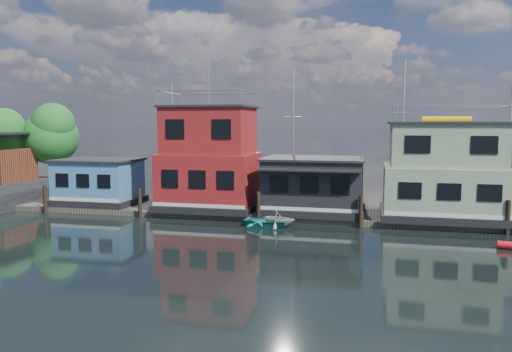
% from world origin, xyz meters
% --- Properties ---
extents(ground, '(160.00, 160.00, 0.00)m').
position_xyz_m(ground, '(0.00, 0.00, 0.00)').
color(ground, black).
rests_on(ground, ground).
extents(dock, '(48.00, 5.00, 0.40)m').
position_xyz_m(dock, '(0.00, 12.00, 0.20)').
color(dock, '#595147').
rests_on(dock, ground).
extents(houseboat_blue, '(6.40, 4.90, 3.66)m').
position_xyz_m(houseboat_blue, '(-18.00, 12.00, 2.21)').
color(houseboat_blue, black).
rests_on(houseboat_blue, dock).
extents(houseboat_red, '(7.40, 5.90, 11.86)m').
position_xyz_m(houseboat_red, '(-8.50, 12.00, 4.10)').
color(houseboat_red, black).
rests_on(houseboat_red, dock).
extents(houseboat_dark, '(7.40, 6.10, 4.06)m').
position_xyz_m(houseboat_dark, '(-0.50, 11.98, 2.42)').
color(houseboat_dark, black).
rests_on(houseboat_dark, dock).
extents(houseboat_green, '(8.40, 5.90, 7.03)m').
position_xyz_m(houseboat_green, '(8.50, 12.00, 3.55)').
color(houseboat_green, black).
rests_on(houseboat_green, dock).
extents(pilings, '(42.28, 0.28, 2.20)m').
position_xyz_m(pilings, '(-0.33, 9.20, 1.10)').
color(pilings, '#2D2116').
rests_on(pilings, ground).
extents(background_masts, '(36.40, 0.16, 12.00)m').
position_xyz_m(background_masts, '(4.76, 18.00, 5.55)').
color(background_masts, silver).
rests_on(background_masts, ground).
extents(dinghy_teal, '(3.58, 2.67, 0.71)m').
position_xyz_m(dinghy_teal, '(-3.07, 8.18, 0.35)').
color(dinghy_teal, teal).
rests_on(dinghy_teal, ground).
extents(dinghy_white, '(2.73, 2.49, 1.24)m').
position_xyz_m(dinghy_white, '(-2.41, 8.19, 0.62)').
color(dinghy_white, silver).
rests_on(dinghy_white, ground).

